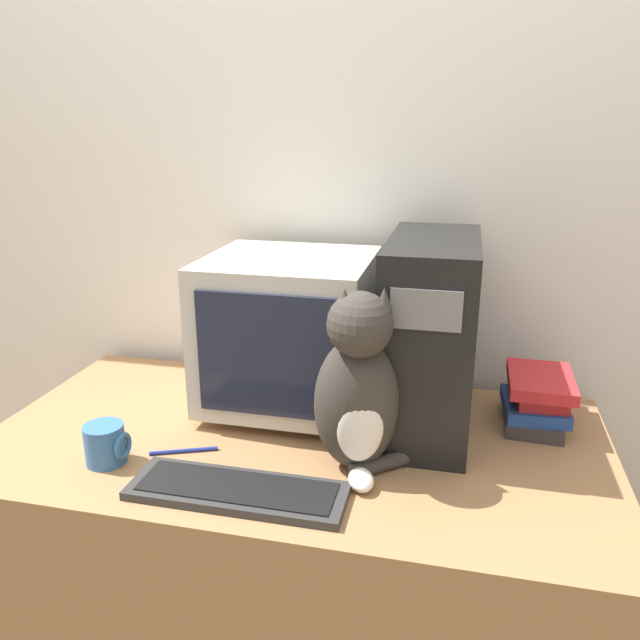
% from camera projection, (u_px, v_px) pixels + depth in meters
% --- Properties ---
extents(wall_back, '(7.00, 0.05, 2.50)m').
position_uv_depth(wall_back, '(335.00, 207.00, 1.73)').
color(wall_back, silver).
rests_on(wall_back, ground_plane).
extents(desk, '(1.45, 0.75, 0.77)m').
position_uv_depth(desk, '(297.00, 571.00, 1.59)').
color(desk, '#9E7047').
rests_on(desk, ground_plane).
extents(crt_monitor, '(0.40, 0.39, 0.39)m').
position_uv_depth(crt_monitor, '(289.00, 331.00, 1.57)').
color(crt_monitor, beige).
rests_on(crt_monitor, desk).
extents(computer_tower, '(0.20, 0.43, 0.46)m').
position_uv_depth(computer_tower, '(429.00, 335.00, 1.46)').
color(computer_tower, black).
rests_on(computer_tower, desk).
extents(keyboard, '(0.44, 0.14, 0.02)m').
position_uv_depth(keyboard, '(237.00, 491.00, 1.24)').
color(keyboard, '#2D2D2D').
rests_on(keyboard, desk).
extents(cat, '(0.28, 0.23, 0.40)m').
position_uv_depth(cat, '(358.00, 391.00, 1.29)').
color(cat, '#38332D').
rests_on(cat, desk).
extents(book_stack, '(0.16, 0.21, 0.13)m').
position_uv_depth(book_stack, '(537.00, 400.00, 1.51)').
color(book_stack, '#383333').
rests_on(book_stack, desk).
extents(pen, '(0.14, 0.07, 0.01)m').
position_uv_depth(pen, '(184.00, 451.00, 1.40)').
color(pen, navy).
rests_on(pen, desk).
extents(mug, '(0.09, 0.09, 0.09)m').
position_uv_depth(mug, '(106.00, 444.00, 1.35)').
color(mug, '#33669E').
rests_on(mug, desk).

